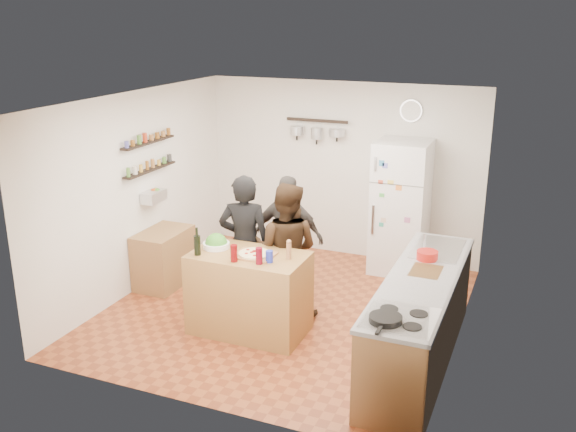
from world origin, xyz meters
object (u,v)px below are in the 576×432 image
at_px(fridge, 400,207).
at_px(side_table, 164,258).
at_px(salad_bowl, 216,245).
at_px(person_left, 245,244).
at_px(pepper_mill, 289,251).
at_px(person_back, 288,237).
at_px(wall_clock, 411,111).
at_px(red_bowl, 427,255).
at_px(skillet, 386,319).
at_px(person_center, 286,250).
at_px(prep_island, 249,293).
at_px(salt_canister, 269,257).
at_px(wine_bottle, 197,245).
at_px(counter_run, 420,320).

distance_m(fridge, side_table, 3.20).
bearing_deg(salad_bowl, person_left, 71.80).
xyz_separation_m(person_left, fridge, (1.39, 1.90, 0.07)).
bearing_deg(pepper_mill, salad_bowl, 180.00).
distance_m(person_back, wall_clock, 2.41).
bearing_deg(red_bowl, skillet, -91.84).
bearing_deg(side_table, person_center, -5.95).
bearing_deg(prep_island, wall_clock, 67.69).
bearing_deg(prep_island, pepper_mill, 6.34).
bearing_deg(salad_bowl, wall_clock, 60.05).
relative_size(salt_canister, person_left, 0.08).
xyz_separation_m(prep_island, pepper_mill, (0.45, 0.05, 0.54)).
xyz_separation_m(wine_bottle, person_left, (0.22, 0.70, -0.19)).
bearing_deg(wine_bottle, person_left, 72.45).
bearing_deg(skillet, wine_bottle, 161.09).
relative_size(person_left, person_center, 1.04).
distance_m(person_back, fridge, 1.71).
relative_size(prep_island, wine_bottle, 5.75).
distance_m(prep_island, red_bowl, 1.96).
height_order(wine_bottle, person_back, person_back).
bearing_deg(person_left, wall_clock, -137.83).
bearing_deg(red_bowl, person_center, -179.18).
height_order(salt_canister, person_left, person_left).
relative_size(salad_bowl, skillet, 1.05).
bearing_deg(salt_canister, person_left, 134.26).
bearing_deg(side_table, prep_island, -24.77).
distance_m(salad_bowl, fridge, 2.78).
bearing_deg(person_back, salt_canister, 102.69).
bearing_deg(prep_island, person_left, 120.51).
relative_size(pepper_mill, side_table, 0.21).
bearing_deg(skillet, counter_run, 84.66).
height_order(prep_island, fridge, fridge).
height_order(salad_bowl, wall_clock, wall_clock).
distance_m(salt_canister, skillet, 1.70).
distance_m(salt_canister, person_left, 0.84).
bearing_deg(counter_run, fridge, 108.06).
bearing_deg(prep_island, wine_bottle, -156.25).
xyz_separation_m(red_bowl, side_table, (-3.39, 0.16, -0.60)).
bearing_deg(salt_canister, side_table, 155.70).
bearing_deg(pepper_mill, salt_canister, -131.42).
xyz_separation_m(pepper_mill, salt_canister, (-0.15, -0.17, -0.02)).
xyz_separation_m(prep_island, counter_run, (1.86, 0.08, -0.01)).
xyz_separation_m(skillet, red_bowl, (0.05, 1.56, 0.02)).
bearing_deg(salad_bowl, fridge, 56.65).
xyz_separation_m(wine_bottle, wall_clock, (1.61, 2.93, 1.13)).
xyz_separation_m(salad_bowl, skillet, (2.18, -1.04, 0.01)).
height_order(wine_bottle, red_bowl, wine_bottle).
distance_m(counter_run, fridge, 2.46).
relative_size(prep_island, skillet, 4.45).
xyz_separation_m(salt_canister, wall_clock, (0.81, 2.83, 1.18)).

